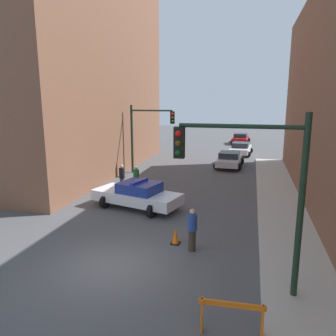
{
  "coord_description": "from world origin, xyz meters",
  "views": [
    {
      "loc": [
        4.5,
        -9.5,
        5.65
      ],
      "look_at": [
        -0.03,
        8.21,
        1.78
      ],
      "focal_mm": 35.0,
      "sensor_mm": 36.0,
      "label": 1
    }
  ],
  "objects_px": {
    "pedestrian_corner": "(122,177)",
    "parked_car_near": "(229,159)",
    "traffic_light_far": "(145,129)",
    "police_car": "(137,195)",
    "traffic_cone": "(175,236)",
    "parked_car_far": "(241,138)",
    "barrier_mid": "(232,313)",
    "traffic_light_near": "(258,177)",
    "parked_car_mid": "(241,149)",
    "pedestrian_crossing": "(136,179)",
    "pedestrian_sidewalk": "(192,229)"
  },
  "relations": [
    {
      "from": "traffic_light_far",
      "to": "traffic_cone",
      "type": "distance_m",
      "value": 13.19
    },
    {
      "from": "pedestrian_corner",
      "to": "traffic_cone",
      "type": "xyz_separation_m",
      "value": [
        4.98,
        -6.68,
        -0.54
      ]
    },
    {
      "from": "pedestrian_corner",
      "to": "barrier_mid",
      "type": "height_order",
      "value": "pedestrian_corner"
    },
    {
      "from": "traffic_light_far",
      "to": "pedestrian_crossing",
      "type": "xyz_separation_m",
      "value": [
        1.12,
        -5.32,
        -2.54
      ]
    },
    {
      "from": "pedestrian_crossing",
      "to": "parked_car_mid",
      "type": "bearing_deg",
      "value": 7.44
    },
    {
      "from": "parked_car_near",
      "to": "pedestrian_sidewalk",
      "type": "height_order",
      "value": "pedestrian_sidewalk"
    },
    {
      "from": "traffic_light_far",
      "to": "police_car",
      "type": "relative_size",
      "value": 1.04
    },
    {
      "from": "pedestrian_corner",
      "to": "traffic_cone",
      "type": "distance_m",
      "value": 8.35
    },
    {
      "from": "police_car",
      "to": "barrier_mid",
      "type": "xyz_separation_m",
      "value": [
        5.41,
        -8.46,
        -0.11
      ]
    },
    {
      "from": "parked_car_near",
      "to": "traffic_cone",
      "type": "bearing_deg",
      "value": -91.23
    },
    {
      "from": "parked_car_near",
      "to": "barrier_mid",
      "type": "height_order",
      "value": "parked_car_near"
    },
    {
      "from": "pedestrian_crossing",
      "to": "pedestrian_corner",
      "type": "xyz_separation_m",
      "value": [
        -1.02,
        0.23,
        0.0
      ]
    },
    {
      "from": "traffic_light_near",
      "to": "parked_car_far",
      "type": "distance_m",
      "value": 34.15
    },
    {
      "from": "pedestrian_corner",
      "to": "pedestrian_sidewalk",
      "type": "xyz_separation_m",
      "value": [
        5.72,
        -7.11,
        0.0
      ]
    },
    {
      "from": "traffic_light_near",
      "to": "barrier_mid",
      "type": "height_order",
      "value": "traffic_light_near"
    },
    {
      "from": "parked_car_mid",
      "to": "traffic_cone",
      "type": "distance_m",
      "value": 22.17
    },
    {
      "from": "pedestrian_crossing",
      "to": "pedestrian_sidewalk",
      "type": "relative_size",
      "value": 1.0
    },
    {
      "from": "pedestrian_crossing",
      "to": "pedestrian_corner",
      "type": "distance_m",
      "value": 1.05
    },
    {
      "from": "parked_car_near",
      "to": "traffic_light_far",
      "type": "bearing_deg",
      "value": -145.14
    },
    {
      "from": "pedestrian_corner",
      "to": "pedestrian_sidewalk",
      "type": "distance_m",
      "value": 9.12
    },
    {
      "from": "traffic_light_far",
      "to": "pedestrian_sidewalk",
      "type": "bearing_deg",
      "value": -64.48
    },
    {
      "from": "pedestrian_sidewalk",
      "to": "pedestrian_crossing",
      "type": "bearing_deg",
      "value": -12.79
    },
    {
      "from": "pedestrian_crossing",
      "to": "traffic_light_far",
      "type": "bearing_deg",
      "value": 39.3
    },
    {
      "from": "pedestrian_crossing",
      "to": "barrier_mid",
      "type": "bearing_deg",
      "value": -122.63
    },
    {
      "from": "parked_car_far",
      "to": "pedestrian_crossing",
      "type": "xyz_separation_m",
      "value": [
        -5.33,
        -24.82,
        0.19
      ]
    },
    {
      "from": "pedestrian_corner",
      "to": "parked_car_near",
      "type": "bearing_deg",
      "value": -38.44
    },
    {
      "from": "parked_car_mid",
      "to": "barrier_mid",
      "type": "height_order",
      "value": "parked_car_mid"
    },
    {
      "from": "parked_car_far",
      "to": "pedestrian_corner",
      "type": "bearing_deg",
      "value": -100.7
    },
    {
      "from": "traffic_light_near",
      "to": "traffic_light_far",
      "type": "relative_size",
      "value": 1.0
    },
    {
      "from": "parked_car_near",
      "to": "pedestrian_corner",
      "type": "xyz_separation_m",
      "value": [
        -5.99,
        -8.96,
        0.19
      ]
    },
    {
      "from": "parked_car_far",
      "to": "barrier_mid",
      "type": "relative_size",
      "value": 2.75
    },
    {
      "from": "parked_car_mid",
      "to": "pedestrian_corner",
      "type": "height_order",
      "value": "pedestrian_corner"
    },
    {
      "from": "traffic_light_far",
      "to": "police_car",
      "type": "distance_m",
      "value": 8.71
    },
    {
      "from": "parked_car_near",
      "to": "parked_car_mid",
      "type": "xyz_separation_m",
      "value": [
        0.7,
        6.46,
        0.0
      ]
    },
    {
      "from": "parked_car_far",
      "to": "barrier_mid",
      "type": "xyz_separation_m",
      "value": [
        1.1,
        -35.97,
        -0.06
      ]
    },
    {
      "from": "police_car",
      "to": "barrier_mid",
      "type": "height_order",
      "value": "police_car"
    },
    {
      "from": "police_car",
      "to": "traffic_cone",
      "type": "xyz_separation_m",
      "value": [
        2.93,
        -3.77,
        -0.41
      ]
    },
    {
      "from": "parked_car_far",
      "to": "traffic_cone",
      "type": "bearing_deg",
      "value": -88.73
    },
    {
      "from": "parked_car_far",
      "to": "traffic_light_near",
      "type": "bearing_deg",
      "value": -83.56
    },
    {
      "from": "barrier_mid",
      "to": "parked_car_mid",
      "type": "bearing_deg",
      "value": 91.63
    },
    {
      "from": "police_car",
      "to": "pedestrian_corner",
      "type": "bearing_deg",
      "value": 50.02
    },
    {
      "from": "traffic_light_near",
      "to": "police_car",
      "type": "distance_m",
      "value": 9.19
    },
    {
      "from": "barrier_mid",
      "to": "parked_car_far",
      "type": "bearing_deg",
      "value": 91.76
    },
    {
      "from": "traffic_light_near",
      "to": "traffic_light_far",
      "type": "height_order",
      "value": "traffic_light_near"
    },
    {
      "from": "police_car",
      "to": "parked_car_far",
      "type": "distance_m",
      "value": 27.85
    },
    {
      "from": "parked_car_mid",
      "to": "pedestrian_corner",
      "type": "distance_m",
      "value": 16.81
    },
    {
      "from": "traffic_light_far",
      "to": "pedestrian_sidewalk",
      "type": "relative_size",
      "value": 3.13
    },
    {
      "from": "parked_car_mid",
      "to": "pedestrian_corner",
      "type": "bearing_deg",
      "value": -109.05
    },
    {
      "from": "parked_car_mid",
      "to": "pedestrian_sidewalk",
      "type": "relative_size",
      "value": 2.67
    },
    {
      "from": "pedestrian_corner",
      "to": "traffic_cone",
      "type": "bearing_deg",
      "value": -147.99
    }
  ]
}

